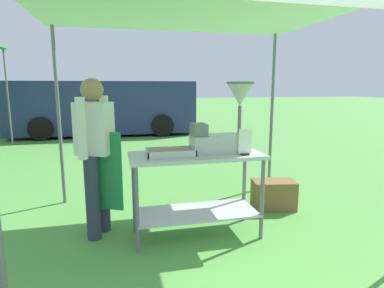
% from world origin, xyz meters
% --- Properties ---
extents(ground_plane, '(70.00, 70.00, 0.00)m').
position_xyz_m(ground_plane, '(0.00, 6.00, 0.00)').
color(ground_plane, '#519342').
extents(stall_canopy, '(3.17, 2.55, 2.32)m').
position_xyz_m(stall_canopy, '(-0.23, 0.93, 2.24)').
color(stall_canopy, slate).
rests_on(stall_canopy, ground).
extents(donut_cart, '(1.34, 0.57, 0.87)m').
position_xyz_m(donut_cart, '(-0.23, 0.83, 0.63)').
color(donut_cart, '#B7B7BC').
rests_on(donut_cart, ground).
extents(donut_tray, '(0.46, 0.28, 0.07)m').
position_xyz_m(donut_tray, '(-0.51, 0.78, 0.89)').
color(donut_tray, '#B7B7BC').
rests_on(donut_tray, donut_cart).
extents(donut_fryer, '(0.64, 0.28, 0.71)m').
position_xyz_m(donut_fryer, '(0.07, 0.85, 1.14)').
color(donut_fryer, '#B7B7BC').
rests_on(donut_fryer, donut_cart).
extents(menu_sign, '(0.13, 0.05, 0.26)m').
position_xyz_m(menu_sign, '(0.22, 0.67, 0.98)').
color(menu_sign, black).
rests_on(menu_sign, donut_cart).
extents(vendor, '(0.46, 0.51, 1.61)m').
position_xyz_m(vendor, '(-1.21, 1.07, 0.90)').
color(vendor, '#2D3347').
rests_on(vendor, ground).
extents(supply_crate, '(0.57, 0.40, 0.36)m').
position_xyz_m(supply_crate, '(0.90, 1.33, 0.18)').
color(supply_crate, brown).
rests_on(supply_crate, ground).
extents(van_navy, '(5.66, 2.15, 1.69)m').
position_xyz_m(van_navy, '(-1.38, 8.54, 0.88)').
color(van_navy, navy).
rests_on(van_navy, ground).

